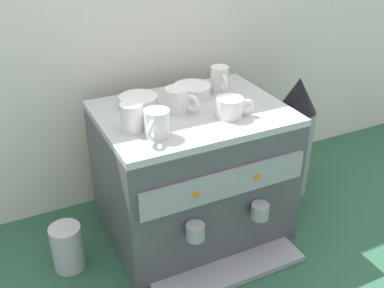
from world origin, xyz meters
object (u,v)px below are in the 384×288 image
ceramic_cup_1 (220,79)px  coffee_grinder (293,137)px  ceramic_cup_4 (179,100)px  ceramic_bowl_0 (192,90)px  ceramic_cup_0 (231,107)px  ceramic_bowl_1 (139,102)px  milk_pitcher (67,247)px  ceramic_cup_3 (157,124)px  ceramic_cup_2 (134,117)px  espresso_machine (193,173)px

ceramic_cup_1 → coffee_grinder: size_ratio=0.22×
ceramic_cup_4 → ceramic_bowl_0: size_ratio=0.88×
ceramic_cup_0 → ceramic_cup_1: 0.21m
ceramic_bowl_1 → ceramic_bowl_0: bearing=2.3°
ceramic_cup_0 → milk_pitcher: 0.68m
ceramic_cup_1 → milk_pitcher: size_ratio=0.67×
ceramic_cup_4 → coffee_grinder: bearing=3.0°
ceramic_bowl_1 → ceramic_cup_3: bearing=-96.4°
ceramic_cup_3 → ceramic_bowl_0: ceramic_cup_3 is taller
ceramic_cup_2 → coffee_grinder: ceramic_cup_2 is taller
ceramic_cup_1 → ceramic_cup_3: (-0.32, -0.22, -0.00)m
ceramic_cup_0 → ceramic_bowl_1: bearing=139.7°
ceramic_cup_2 → ceramic_bowl_1: size_ratio=0.88×
ceramic_bowl_0 → espresso_machine: bearing=-115.4°
coffee_grinder → milk_pitcher: 0.92m
ceramic_cup_0 → ceramic_bowl_0: bearing=99.4°
ceramic_cup_1 → espresso_machine: bearing=-145.5°
espresso_machine → ceramic_bowl_0: size_ratio=4.64×
ceramic_cup_4 → espresso_machine: bearing=-25.0°
milk_pitcher → ceramic_cup_2: bearing=-8.7°
ceramic_bowl_0 → milk_pitcher: size_ratio=0.81×
ceramic_cup_2 → coffee_grinder: (0.66, 0.09, -0.26)m
ceramic_bowl_0 → coffee_grinder: 0.47m
espresso_machine → ceramic_bowl_1: (-0.14, 0.10, 0.25)m
espresso_machine → ceramic_bowl_0: ceramic_bowl_0 is taller
coffee_grinder → espresso_machine: bearing=-174.5°
ceramic_cup_0 → milk_pitcher: ceramic_cup_0 is taller
ceramic_cup_0 → ceramic_cup_1: (0.07, 0.20, 0.01)m
ceramic_cup_1 → ceramic_cup_4: size_ratio=0.94×
ceramic_cup_2 → ceramic_bowl_1: 0.16m
espresso_machine → ceramic_cup_4: bearing=155.0°
ceramic_cup_4 → ceramic_cup_1: bearing=24.6°
ceramic_cup_1 → ceramic_bowl_0: (-0.10, 0.00, -0.02)m
ceramic_cup_1 → ceramic_bowl_1: size_ratio=0.84×
ceramic_cup_0 → milk_pitcher: size_ratio=0.74×
ceramic_cup_1 → ceramic_cup_3: size_ratio=1.05×
espresso_machine → ceramic_bowl_0: (0.05, 0.11, 0.25)m
ceramic_cup_3 → coffee_grinder: bearing=14.1°
ceramic_cup_4 → ceramic_bowl_0: 0.13m
ceramic_cup_2 → ceramic_cup_3: ceramic_cup_2 is taller
ceramic_cup_0 → ceramic_cup_4: bearing=139.1°
espresso_machine → ceramic_cup_0: bearing=-46.3°
ceramic_cup_2 → ceramic_cup_3: (0.04, -0.07, -0.00)m
ceramic_cup_1 → ceramic_cup_2: (-0.37, -0.15, -0.00)m
milk_pitcher → ceramic_cup_3: bearing=-20.1°
ceramic_cup_3 → milk_pitcher: 0.52m
espresso_machine → ceramic_cup_0: 0.29m
ceramic_bowl_1 → milk_pitcher: size_ratio=0.80×
ceramic_bowl_0 → ceramic_bowl_1: size_ratio=1.02×
ceramic_cup_4 → milk_pitcher: bearing=-176.2°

